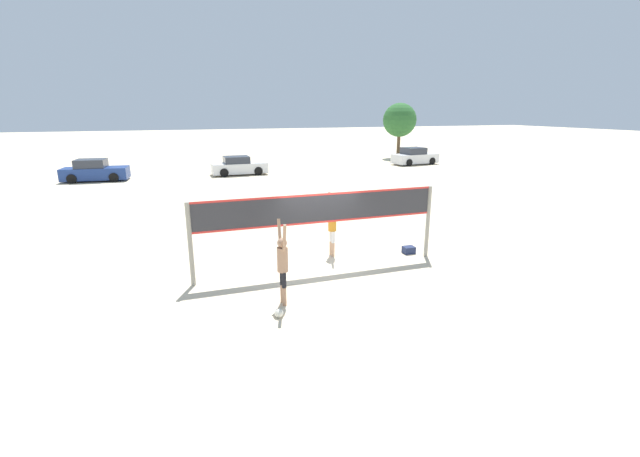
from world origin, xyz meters
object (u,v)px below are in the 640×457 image
object	(u,v)px
volleyball	(279,313)
parked_car_mid	(415,157)
gear_bag	(409,250)
parked_car_near	(95,171)
player_blocker	(332,223)
parked_car_far	(239,166)
player_spiker	(283,261)
volleyball_net	(320,216)
tree_left_cluster	(400,120)

from	to	relation	value
volleyball	parked_car_mid	size ratio (longest dim) A/B	0.05
gear_bag	parked_car_mid	distance (m)	25.79
volleyball	parked_car_near	xyz separation A→B (m)	(-7.32, 24.34, 0.57)
player_blocker	parked_car_far	bearing A→B (deg)	-179.74
player_spiker	gear_bag	bearing A→B (deg)	-64.24
player_blocker	parked_car_near	size ratio (longest dim) A/B	0.49
player_spiker	volleyball	size ratio (longest dim) A/B	10.08
parked_car_mid	volleyball	bearing A→B (deg)	-133.69
volleyball_net	player_spiker	size ratio (longest dim) A/B	3.54
parked_car_far	player_spiker	bearing A→B (deg)	-96.88
player_spiker	parked_car_near	world-z (taller)	player_spiker
player_spiker	parked_car_mid	distance (m)	30.80
volleyball	parked_car_far	world-z (taller)	parked_car_far
volleyball	tree_left_cluster	bearing A→B (deg)	56.40
volleyball	parked_car_near	distance (m)	25.42
parked_car_near	parked_car_mid	size ratio (longest dim) A/B	1.02
parked_car_mid	parked_car_far	bearing A→B (deg)	177.38
player_blocker	gear_bag	size ratio (longest dim) A/B	5.57
volleyball	gear_bag	distance (m)	6.36
tree_left_cluster	parked_car_far	bearing A→B (deg)	-160.02
volleyball_net	tree_left_cluster	xyz separation A→B (m)	(18.16, 27.61, 2.09)
volleyball_net	parked_car_near	bearing A→B (deg)	113.38
player_spiker	gear_bag	size ratio (longest dim) A/B	5.65
player_blocker	gear_bag	distance (m)	2.92
player_spiker	player_blocker	size ratio (longest dim) A/B	1.01
parked_car_near	volleyball_net	bearing A→B (deg)	-61.09
volleyball_net	parked_car_far	bearing A→B (deg)	88.01
parked_car_near	parked_car_far	xyz separation A→B (m)	(10.07, -0.31, -0.04)
volleyball_net	gear_bag	bearing A→B (deg)	7.52
volleyball_net	player_blocker	xyz separation A→B (m)	(0.83, 1.12, -0.57)
volleyball_net	parked_car_mid	xyz separation A→B (m)	(16.97, 22.43, -1.05)
parked_car_mid	player_spiker	bearing A→B (deg)	-134.03
parked_car_far	tree_left_cluster	distance (m)	18.80
player_spiker	parked_car_mid	size ratio (longest dim) A/B	0.51
volleyball_net	tree_left_cluster	size ratio (longest dim) A/B	1.42
volleyball	parked_car_far	size ratio (longest dim) A/B	0.05
tree_left_cluster	volleyball_net	bearing A→B (deg)	-123.33
player_spiker	parked_car_near	xyz separation A→B (m)	(-7.62, 23.64, -0.50)
parked_car_far	tree_left_cluster	world-z (taller)	tree_left_cluster
volleyball_net	gear_bag	size ratio (longest dim) A/B	20.00
gear_bag	player_blocker	bearing A→B (deg)	166.01
gear_bag	volleyball_net	bearing A→B (deg)	-172.48
player_blocker	parked_car_far	distance (m)	20.17
player_blocker	volleyball_net	bearing A→B (deg)	-36.56
parked_car_near	tree_left_cluster	distance (m)	28.32
player_blocker	parked_car_mid	size ratio (longest dim) A/B	0.50
player_blocker	parked_car_far	world-z (taller)	player_blocker
parked_car_mid	parked_car_far	size ratio (longest dim) A/B	1.04
volleyball_net	parked_car_far	size ratio (longest dim) A/B	1.87
parked_car_mid	volleyball_net	bearing A→B (deg)	-133.78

